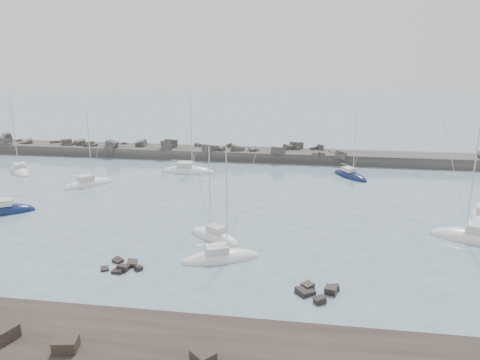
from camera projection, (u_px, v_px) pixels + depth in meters
name	position (u px, v px, depth m)	size (l,w,h in m)	color
ground	(191.00, 235.00, 51.35)	(400.00, 400.00, 0.00)	slate
rock_cluster_near	(123.00, 267.00, 43.55)	(4.06, 3.20, 1.14)	black
rock_cluster_far	(315.00, 292.00, 38.99)	(3.95, 3.52, 1.33)	black
breakwater	(202.00, 156.00, 88.57)	(115.00, 7.48, 5.24)	#32302C
sailboat_0	(20.00, 171.00, 78.13)	(7.73, 8.10, 13.44)	silver
sailboat_1	(0.00, 212.00, 58.14)	(8.46, 6.14, 13.17)	#0F1A40
sailboat_2	(89.00, 184.00, 70.28)	(6.72, 7.53, 12.32)	silver
sailboat_3	(188.00, 172.00, 77.71)	(9.03, 2.85, 14.25)	silver
sailboat_4	(214.00, 237.00, 50.39)	(6.87, 5.37, 10.90)	silver
sailboat_5	(221.00, 258.00, 45.22)	(7.96, 5.16, 12.10)	silver
sailboat_6	(350.00, 176.00, 74.85)	(6.21, 7.34, 11.78)	#0F1A40
sailboat_7	(472.00, 239.00, 49.80)	(8.94, 5.37, 13.69)	silver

